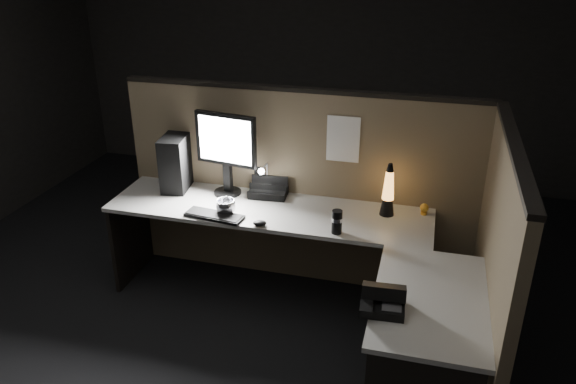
% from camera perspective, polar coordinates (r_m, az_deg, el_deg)
% --- Properties ---
extents(floor, '(6.00, 6.00, 0.00)m').
position_cam_1_polar(floor, '(3.87, -2.30, -15.59)').
color(floor, black).
rests_on(floor, ground).
extents(room_shell, '(6.00, 6.00, 6.00)m').
position_cam_1_polar(room_shell, '(3.08, -2.81, 8.08)').
color(room_shell, silver).
rests_on(room_shell, ground).
extents(partition_back, '(2.66, 0.06, 1.50)m').
position_cam_1_polar(partition_back, '(4.22, 1.22, 0.25)').
color(partition_back, brown).
rests_on(partition_back, ground).
extents(partition_right, '(0.06, 1.66, 1.50)m').
position_cam_1_polar(partition_right, '(3.42, 20.04, -7.73)').
color(partition_right, brown).
rests_on(partition_right, ground).
extents(desk, '(2.60, 1.60, 0.73)m').
position_cam_1_polar(desk, '(3.68, 1.39, -6.68)').
color(desk, '#BCB9B2').
rests_on(desk, ground).
extents(pc_tower, '(0.23, 0.41, 0.41)m').
position_cam_1_polar(pc_tower, '(4.34, -11.16, 3.14)').
color(pc_tower, black).
rests_on(pc_tower, desk).
extents(monitor, '(0.48, 0.21, 0.62)m').
position_cam_1_polar(monitor, '(4.11, -6.31, 4.65)').
color(monitor, black).
rests_on(monitor, desk).
extents(keyboard, '(0.42, 0.18, 0.02)m').
position_cam_1_polar(keyboard, '(3.89, -7.49, -2.41)').
color(keyboard, black).
rests_on(keyboard, desk).
extents(mouse, '(0.11, 0.09, 0.04)m').
position_cam_1_polar(mouse, '(3.75, -2.90, -3.18)').
color(mouse, black).
rests_on(mouse, desk).
extents(clip_lamp, '(0.05, 0.19, 0.24)m').
position_cam_1_polar(clip_lamp, '(4.13, -2.43, 1.48)').
color(clip_lamp, silver).
rests_on(clip_lamp, desk).
extents(organizer, '(0.29, 0.26, 0.21)m').
position_cam_1_polar(organizer, '(4.19, -1.88, 0.42)').
color(organizer, black).
rests_on(organizer, desk).
extents(lava_lamp, '(0.10, 0.10, 0.38)m').
position_cam_1_polar(lava_lamp, '(3.89, 10.14, -0.18)').
color(lava_lamp, black).
rests_on(lava_lamp, desk).
extents(travel_mug, '(0.07, 0.07, 0.16)m').
position_cam_1_polar(travel_mug, '(3.64, 4.99, -3.04)').
color(travel_mug, black).
rests_on(travel_mug, desk).
extents(steel_mug, '(0.15, 0.15, 0.11)m').
position_cam_1_polar(steel_mug, '(3.90, -6.34, -1.54)').
color(steel_mug, silver).
rests_on(steel_mug, desk).
extents(figurine, '(0.06, 0.06, 0.06)m').
position_cam_1_polar(figurine, '(3.99, 13.68, -1.56)').
color(figurine, orange).
rests_on(figurine, desk).
extents(pinned_paper, '(0.23, 0.00, 0.33)m').
position_cam_1_polar(pinned_paper, '(3.97, 5.62, 5.36)').
color(pinned_paper, white).
rests_on(pinned_paper, partition_back).
extents(desk_phone, '(0.24, 0.25, 0.14)m').
position_cam_1_polar(desk_phone, '(2.99, 9.55, -10.74)').
color(desk_phone, black).
rests_on(desk_phone, desk).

